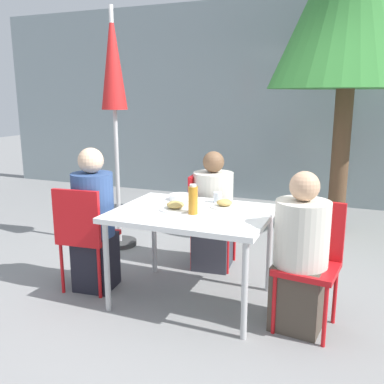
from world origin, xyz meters
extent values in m
plane|color=gray|center=(0.00, 0.00, 0.00)|extent=(24.00, 24.00, 0.00)
cube|color=#89999E|center=(0.00, 3.63, 1.50)|extent=(10.00, 0.20, 3.00)
cube|color=white|center=(0.00, 0.00, 0.72)|extent=(1.18, 0.91, 0.04)
cylinder|color=#B7B7B7|center=(-0.53, -0.39, 0.35)|extent=(0.04, 0.04, 0.70)
cylinder|color=#B7B7B7|center=(0.53, -0.39, 0.35)|extent=(0.04, 0.04, 0.70)
cylinder|color=#B7B7B7|center=(-0.53, 0.39, 0.35)|extent=(0.04, 0.04, 0.70)
cylinder|color=#B7B7B7|center=(0.53, 0.39, 0.35)|extent=(0.04, 0.04, 0.70)
cube|color=red|center=(-0.89, -0.09, 0.45)|extent=(0.44, 0.44, 0.04)
cube|color=red|center=(-0.87, -0.27, 0.68)|extent=(0.40, 0.08, 0.42)
cylinder|color=red|center=(-1.08, 0.06, 0.21)|extent=(0.03, 0.03, 0.43)
cylinder|color=red|center=(-0.74, 0.09, 0.21)|extent=(0.03, 0.03, 0.43)
cylinder|color=red|center=(-1.04, -0.28, 0.21)|extent=(0.03, 0.03, 0.43)
cylinder|color=red|center=(-0.70, -0.24, 0.21)|extent=(0.03, 0.03, 0.43)
cube|color=black|center=(-0.84, -0.09, 0.23)|extent=(0.33, 0.33, 0.47)
cylinder|color=navy|center=(-0.84, -0.09, 0.73)|extent=(0.34, 0.34, 0.52)
sphere|color=beige|center=(-0.84, -0.09, 1.10)|extent=(0.21, 0.21, 0.21)
cube|color=red|center=(0.89, -0.10, 0.45)|extent=(0.44, 0.44, 0.04)
cube|color=red|center=(0.91, 0.08, 0.68)|extent=(0.40, 0.08, 0.42)
cylinder|color=red|center=(1.04, -0.29, 0.21)|extent=(0.03, 0.03, 0.43)
cylinder|color=red|center=(0.70, -0.25, 0.21)|extent=(0.03, 0.03, 0.43)
cylinder|color=red|center=(1.08, 0.05, 0.21)|extent=(0.03, 0.03, 0.43)
cylinder|color=red|center=(0.74, 0.09, 0.21)|extent=(0.03, 0.03, 0.43)
cube|color=#473D33|center=(0.84, -0.10, 0.23)|extent=(0.37, 0.37, 0.47)
cylinder|color=beige|center=(0.84, -0.10, 0.69)|extent=(0.37, 0.37, 0.45)
sphere|color=tan|center=(0.84, -0.10, 1.02)|extent=(0.20, 0.20, 0.20)
cube|color=red|center=(-0.08, 0.75, 0.45)|extent=(0.44, 0.44, 0.04)
cube|color=red|center=(-0.26, 0.73, 0.68)|extent=(0.08, 0.40, 0.42)
cylinder|color=red|center=(0.08, 0.94, 0.21)|extent=(0.03, 0.03, 0.43)
cylinder|color=red|center=(0.11, 0.60, 0.21)|extent=(0.03, 0.03, 0.43)
cylinder|color=red|center=(-0.26, 0.90, 0.21)|extent=(0.03, 0.03, 0.43)
cylinder|color=red|center=(-0.23, 0.57, 0.21)|extent=(0.03, 0.03, 0.43)
cube|color=#383842|center=(-0.07, 0.70, 0.23)|extent=(0.36, 0.36, 0.47)
cylinder|color=beige|center=(-0.07, 0.70, 0.69)|extent=(0.37, 0.37, 0.45)
sphere|color=brown|center=(-0.07, 0.70, 1.02)|extent=(0.20, 0.20, 0.20)
cylinder|color=#333333|center=(-1.22, 0.91, 0.03)|extent=(0.36, 0.36, 0.05)
cylinder|color=#BCBCBC|center=(-1.22, 0.91, 1.23)|extent=(0.04, 0.04, 2.47)
cone|color=red|center=(-1.22, 0.91, 1.97)|extent=(0.26, 0.26, 1.00)
cylinder|color=white|center=(-0.13, -0.02, 0.75)|extent=(0.25, 0.25, 0.01)
ellipsoid|color=tan|center=(-0.13, -0.02, 0.78)|extent=(0.14, 0.14, 0.05)
cylinder|color=white|center=(0.20, 0.20, 0.75)|extent=(0.23, 0.23, 0.01)
ellipsoid|color=tan|center=(0.20, 0.20, 0.78)|extent=(0.12, 0.12, 0.05)
cylinder|color=#B7751E|center=(0.04, -0.07, 0.84)|extent=(0.07, 0.07, 0.21)
cylinder|color=white|center=(0.04, -0.07, 0.96)|extent=(0.05, 0.05, 0.02)
cylinder|color=silver|center=(0.10, 0.33, 0.78)|extent=(0.07, 0.07, 0.09)
cylinder|color=white|center=(-0.23, 0.30, 0.76)|extent=(0.19, 0.19, 0.05)
cylinder|color=brown|center=(0.95, 2.23, 0.84)|extent=(0.20, 0.20, 1.68)
camera|label=1|loc=(1.18, -2.94, 1.61)|focal=40.00mm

